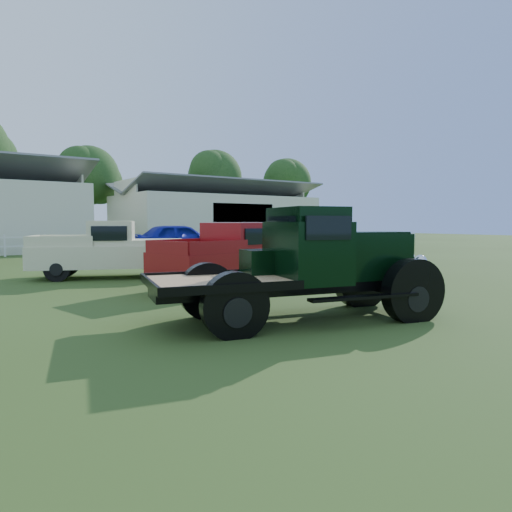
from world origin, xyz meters
TOP-DOWN VIEW (x-y plane):
  - ground at (0.00, 0.00)m, footprint 120.00×120.00m
  - shed_right at (14.00, 27.00)m, footprint 16.80×9.20m
  - tree_c at (5.00, 33.00)m, footprint 5.40×5.40m
  - tree_d at (18.00, 34.00)m, footprint 6.00×6.00m
  - tree_e at (26.00, 32.00)m, footprint 5.70×5.70m
  - vintage_flatbed at (-0.36, -1.07)m, footprint 5.71×3.36m
  - red_pickup at (1.10, 3.56)m, footprint 5.41×3.02m
  - white_pickup at (-1.25, 7.67)m, footprint 5.40×3.79m
  - misc_car_blue at (4.77, 14.80)m, footprint 5.43×2.64m
  - misc_car_grey at (10.71, 13.33)m, footprint 5.06×2.77m

SIDE VIEW (x-z plane):
  - ground at x=0.00m, z-range 0.00..0.00m
  - misc_car_grey at x=10.71m, z-range 0.00..1.58m
  - misc_car_blue at x=4.77m, z-range 0.00..1.79m
  - white_pickup at x=-1.25m, z-range 0.00..1.85m
  - red_pickup at x=1.10m, z-range 0.00..1.86m
  - vintage_flatbed at x=-0.36m, z-range 0.00..2.12m
  - shed_right at x=14.00m, z-range 0.00..5.20m
  - tree_c at x=5.00m, z-range 0.00..9.00m
  - tree_e at x=26.00m, z-range 0.00..9.50m
  - tree_d at x=18.00m, z-range 0.00..10.00m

